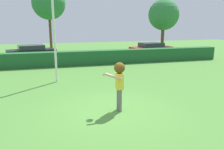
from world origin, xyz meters
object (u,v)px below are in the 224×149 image
at_px(lamppost, 53,8).
at_px(birch_tree, 49,3).
at_px(parked_car_red, 151,48).
at_px(frisbee, 106,75).
at_px(oak_tree, 164,15).
at_px(person, 119,79).
at_px(parked_car_black, 31,51).

height_order(lamppost, birch_tree, lamppost).
relative_size(parked_car_red, birch_tree, 0.63).
relative_size(frisbee, oak_tree, 0.04).
distance_m(person, parked_car_black, 14.51).
xyz_separation_m(parked_car_black, oak_tree, (13.53, 0.78, 3.33)).
xyz_separation_m(frisbee, oak_tree, (10.02, 14.68, 2.63)).
bearing_deg(parked_car_red, frisbee, -121.26).
xyz_separation_m(frisbee, parked_car_black, (-3.51, 13.90, -0.70)).
relative_size(parked_car_black, parked_car_red, 1.02).
xyz_separation_m(lamppost, oak_tree, (11.62, 9.84, 0.11)).
bearing_deg(oak_tree, frisbee, -124.33).
bearing_deg(parked_car_red, lamppost, -139.10).
relative_size(parked_car_red, oak_tree, 0.77).
relative_size(person, frisbee, 7.74).
bearing_deg(frisbee, person, -5.76).
relative_size(parked_car_black, birch_tree, 0.64).
xyz_separation_m(person, birch_tree, (-2.20, 17.57, 3.99)).
height_order(person, birch_tree, birch_tree).
bearing_deg(parked_car_black, parked_car_red, -3.82).
bearing_deg(oak_tree, lamppost, -139.76).
bearing_deg(frisbee, lamppost, 108.30).
height_order(person, lamppost, lamppost).
bearing_deg(lamppost, frisbee, -71.70).
distance_m(person, lamppost, 5.96).
bearing_deg(parked_car_red, birch_tree, 155.64).
bearing_deg(parked_car_black, frisbee, -75.84).
relative_size(person, parked_car_red, 0.42).
xyz_separation_m(lamppost, parked_car_black, (-1.91, 9.06, -3.22)).
bearing_deg(parked_car_black, birch_tree, 63.75).
bearing_deg(oak_tree, parked_car_red, -143.02).
height_order(oak_tree, birch_tree, birch_tree).
height_order(person, parked_car_black, person).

